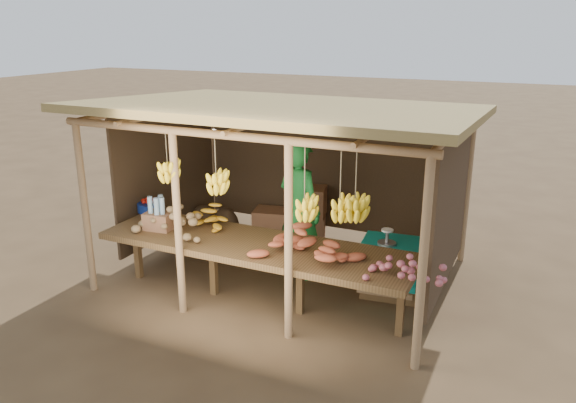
% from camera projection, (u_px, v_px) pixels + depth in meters
% --- Properties ---
extents(ground, '(60.00, 60.00, 0.00)m').
position_uv_depth(ground, '(288.00, 274.00, 7.79)').
color(ground, brown).
rests_on(ground, ground).
extents(stall_structure, '(4.70, 3.50, 2.43)m').
position_uv_depth(stall_structure, '(289.00, 140.00, 7.11)').
color(stall_structure, '#9C7750').
rests_on(stall_structure, ground).
extents(counter, '(3.90, 1.05, 0.80)m').
position_uv_depth(counter, '(255.00, 248.00, 6.74)').
color(counter, brown).
rests_on(counter, ground).
extents(potato_heap, '(1.11, 0.85, 0.37)m').
position_uv_depth(potato_heap, '(175.00, 217.00, 7.06)').
color(potato_heap, olive).
rests_on(potato_heap, counter).
extents(sweet_potato_heap, '(1.25, 0.95, 0.36)m').
position_uv_depth(sweet_potato_heap, '(307.00, 241.00, 6.29)').
color(sweet_potato_heap, '#A94A2B').
rests_on(sweet_potato_heap, counter).
extents(onion_heap, '(0.93, 0.75, 0.36)m').
position_uv_depth(onion_heap, '(409.00, 262.00, 5.73)').
color(onion_heap, '#BA5A62').
rests_on(onion_heap, counter).
extents(banana_pile, '(0.64, 0.42, 0.35)m').
position_uv_depth(banana_pile, '(207.00, 212.00, 7.27)').
color(banana_pile, gold).
rests_on(banana_pile, counter).
extents(tomato_basin, '(0.35, 0.35, 0.18)m').
position_uv_depth(tomato_basin, '(150.00, 206.00, 7.85)').
color(tomato_basin, navy).
rests_on(tomato_basin, counter).
extents(bottle_box, '(0.38, 0.31, 0.44)m').
position_uv_depth(bottle_box, '(159.00, 216.00, 7.14)').
color(bottle_box, '#8F5F40').
rests_on(bottle_box, counter).
extents(vendor, '(0.80, 0.66, 1.89)m').
position_uv_depth(vendor, '(299.00, 209.00, 7.49)').
color(vendor, '#176B28').
rests_on(vendor, ground).
extents(tarp_crate, '(0.83, 0.73, 0.91)m').
position_uv_depth(tarp_crate, '(391.00, 266.00, 7.11)').
color(tarp_crate, brown).
rests_on(tarp_crate, ground).
extents(carton_stack, '(1.28, 0.59, 0.89)m').
position_uv_depth(carton_stack, '(295.00, 218.00, 8.85)').
color(carton_stack, '#8F5F40').
rests_on(carton_stack, ground).
extents(burlap_sacks, '(0.86, 0.45, 0.61)m').
position_uv_depth(burlap_sacks, '(214.00, 222.00, 9.06)').
color(burlap_sacks, '#42301E').
rests_on(burlap_sacks, ground).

